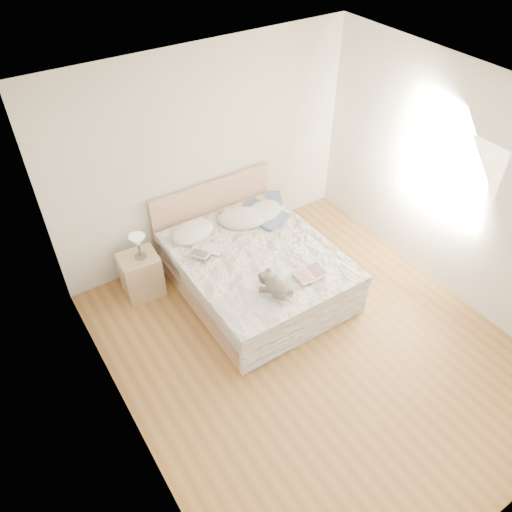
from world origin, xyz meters
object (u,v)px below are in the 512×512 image
Objects in this scene: bed at (254,267)px; childrens_book at (310,274)px; table_lamp at (138,242)px; photo_book at (206,252)px; nightstand at (141,275)px; teddy_bear at (276,292)px.

bed is 5.82× the size of childrens_book.
table_lamp reaches higher than childrens_book.
photo_book is (0.65, -0.41, -0.15)m from table_lamp.
nightstand is 1.83× the size of table_lamp.
nightstand is 0.50m from table_lamp.
bed is 5.96× the size of teddy_bear.
nightstand is at bearing 151.19° from bed.
photo_book reaches higher than nightstand.
childrens_book is (0.78, -0.97, 0.00)m from photo_book.
bed is at bearing -28.81° from nightstand.
bed is 7.02× the size of table_lamp.
teddy_bear is (-0.48, -0.05, 0.02)m from childrens_book.
table_lamp is 0.85× the size of teddy_bear.
nightstand is 0.88m from photo_book.
childrens_book is 0.49m from teddy_bear.
teddy_bear is (0.95, -1.42, -0.13)m from table_lamp.
teddy_bear is at bearing -55.53° from nightstand.
nightstand is 1.58× the size of photo_book.
nightstand is (-1.20, 0.66, -0.03)m from bed.
bed reaches higher than teddy_bear.
table_lamp is 0.78m from photo_book.
childrens_book is 1.02× the size of teddy_bear.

